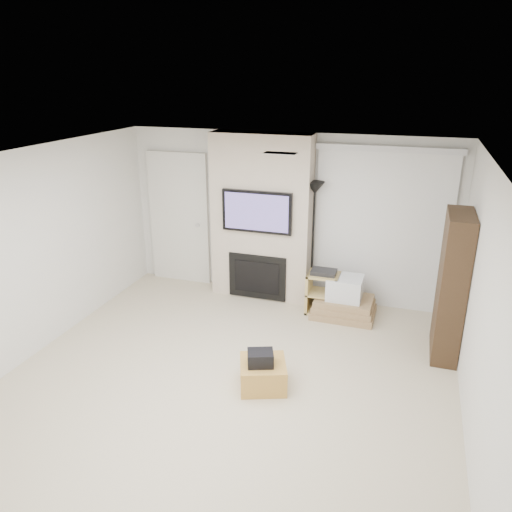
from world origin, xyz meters
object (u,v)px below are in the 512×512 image
(ottoman, at_px, (263,374))
(floor_lamp, at_px, (314,209))
(av_stand, at_px, (323,290))
(box_stack, at_px, (344,301))
(bookshelf, at_px, (452,286))

(ottoman, height_order, floor_lamp, floor_lamp)
(av_stand, bearing_deg, ottoman, -97.91)
(av_stand, bearing_deg, box_stack, -1.02)
(ottoman, xyz_separation_m, bookshelf, (1.93, 1.38, 0.75))
(av_stand, relative_size, box_stack, 0.74)
(floor_lamp, height_order, av_stand, floor_lamp)
(ottoman, bearing_deg, av_stand, 82.09)
(ottoman, distance_m, box_stack, 2.10)
(floor_lamp, bearing_deg, bookshelf, -26.18)
(box_stack, bearing_deg, bookshelf, -25.34)
(floor_lamp, distance_m, box_stack, 1.39)
(ottoman, bearing_deg, floor_lamp, 88.86)
(box_stack, bearing_deg, ottoman, -106.44)
(box_stack, distance_m, bookshelf, 1.63)
(ottoman, height_order, box_stack, box_stack)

